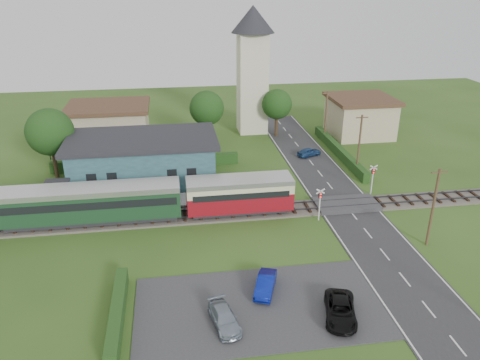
{
  "coord_description": "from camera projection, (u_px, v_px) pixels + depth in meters",
  "views": [
    {
      "loc": [
        -6.69,
        -37.66,
        20.98
      ],
      "look_at": [
        -0.4,
        4.0,
        2.67
      ],
      "focal_mm": 35.0,
      "sensor_mm": 36.0,
      "label": 1
    }
  ],
  "objects": [
    {
      "name": "car_park_blue",
      "position": [
        265.0,
        284.0,
        33.7
      ],
      "size": [
        2.35,
        3.69,
        1.15
      ],
      "primitive_type": "imported",
      "rotation": [
        0.0,
        0.0,
        -0.36
      ],
      "color": "navy",
      "rests_on": "car_park"
    },
    {
      "name": "hedge_roadside",
      "position": [
        339.0,
        151.0,
        59.65
      ],
      "size": [
        0.8,
        18.0,
        1.2
      ],
      "primitive_type": "cube",
      "color": "#193814",
      "rests_on": "ground"
    },
    {
      "name": "equipment_hut",
      "position": [
        58.0,
        195.0,
        44.99
      ],
      "size": [
        2.3,
        2.3,
        2.55
      ],
      "color": "beige",
      "rests_on": "platform"
    },
    {
      "name": "hedge_station",
      "position": [
        146.0,
        162.0,
        55.86
      ],
      "size": [
        22.0,
        0.8,
        1.3
      ],
      "primitive_type": "cube",
      "color": "#193814",
      "rests_on": "ground"
    },
    {
      "name": "streetlamp_east",
      "position": [
        327.0,
        110.0,
        68.9
      ],
      "size": [
        0.3,
        0.3,
        5.15
      ],
      "color": "#3F3F47",
      "rests_on": "ground"
    },
    {
      "name": "pedestrian_near",
      "position": [
        212.0,
        189.0,
        47.13
      ],
      "size": [
        0.73,
        0.56,
        1.79
      ],
      "primitive_type": "imported",
      "rotation": [
        0.0,
        0.0,
        2.92
      ],
      "color": "gray",
      "rests_on": "platform"
    },
    {
      "name": "streetlamp_west",
      "position": [
        47.0,
        136.0,
        57.35
      ],
      "size": [
        0.3,
        0.3,
        5.15
      ],
      "color": "#3F3F47",
      "rests_on": "ground"
    },
    {
      "name": "train",
      "position": [
        55.0,
        205.0,
        41.98
      ],
      "size": [
        43.2,
        2.9,
        3.4
      ],
      "color": "#232328",
      "rests_on": "ground"
    },
    {
      "name": "station_building",
      "position": [
        144.0,
        160.0,
        50.96
      ],
      "size": [
        16.0,
        9.0,
        5.3
      ],
      "color": "#2B4B57",
      "rests_on": "ground"
    },
    {
      "name": "tree_c",
      "position": [
        277.0,
        104.0,
        65.35
      ],
      "size": [
        4.2,
        4.2,
        6.78
      ],
      "color": "#332316",
      "rests_on": "ground"
    },
    {
      "name": "pedestrian_far",
      "position": [
        93.0,
        198.0,
        45.58
      ],
      "size": [
        0.75,
        0.86,
        1.51
      ],
      "primitive_type": "imported",
      "rotation": [
        0.0,
        0.0,
        1.85
      ],
      "color": "gray",
      "rests_on": "platform"
    },
    {
      "name": "utility_pole_c",
      "position": [
        359.0,
        144.0,
        53.0
      ],
      "size": [
        1.4,
        0.22,
        7.0
      ],
      "color": "#473321",
      "rests_on": "ground"
    },
    {
      "name": "car_on_road",
      "position": [
        309.0,
        152.0,
        59.39
      ],
      "size": [
        3.43,
        2.43,
        1.09
      ],
      "primitive_type": "imported",
      "rotation": [
        0.0,
        0.0,
        1.97
      ],
      "color": "navy",
      "rests_on": "road"
    },
    {
      "name": "railway_track",
      "position": [
        247.0,
        212.0,
        45.2
      ],
      "size": [
        76.0,
        3.2,
        0.49
      ],
      "color": "#4C443D",
      "rests_on": "ground"
    },
    {
      "name": "house_west",
      "position": [
        110.0,
        124.0,
        62.94
      ],
      "size": [
        10.8,
        8.8,
        5.5
      ],
      "color": "tan",
      "rests_on": "ground"
    },
    {
      "name": "car_park_dark",
      "position": [
        340.0,
        310.0,
        31.05
      ],
      "size": [
        3.04,
        4.62,
        1.18
      ],
      "primitive_type": "imported",
      "rotation": [
        0.0,
        0.0,
        -0.27
      ],
      "color": "black",
      "rests_on": "car_park"
    },
    {
      "name": "car_park_silver",
      "position": [
        224.0,
        318.0,
        30.41
      ],
      "size": [
        2.18,
        3.89,
        1.07
      ],
      "primitive_type": "imported",
      "rotation": [
        0.0,
        0.0,
        0.19
      ],
      "color": "#84919F",
      "rests_on": "car_park"
    },
    {
      "name": "utility_pole_b",
      "position": [
        433.0,
        207.0,
        38.49
      ],
      "size": [
        1.4,
        0.22,
        7.0
      ],
      "color": "#473321",
      "rests_on": "ground"
    },
    {
      "name": "church_tower",
      "position": [
        253.0,
        61.0,
        65.44
      ],
      "size": [
        6.0,
        6.0,
        17.6
      ],
      "color": "beige",
      "rests_on": "ground"
    },
    {
      "name": "car_park",
      "position": [
        259.0,
        307.0,
        32.33
      ],
      "size": [
        17.0,
        9.0,
        0.08
      ],
      "primitive_type": "cube",
      "color": "#333335",
      "rests_on": "ground"
    },
    {
      "name": "platform",
      "position": [
        143.0,
        203.0,
        46.69
      ],
      "size": [
        30.0,
        3.0,
        0.45
      ],
      "primitive_type": "cube",
      "color": "gray",
      "rests_on": "ground"
    },
    {
      "name": "ground",
      "position": [
        251.0,
        223.0,
        43.43
      ],
      "size": [
        120.0,
        120.0,
        0.0
      ],
      "primitive_type": "plane",
      "color": "#2D4C19"
    },
    {
      "name": "tree_a",
      "position": [
        50.0,
        132.0,
        51.25
      ],
      "size": [
        5.2,
        5.2,
        8.0
      ],
      "color": "#332316",
      "rests_on": "ground"
    },
    {
      "name": "hedge_carpark",
      "position": [
        117.0,
        314.0,
        30.8
      ],
      "size": [
        0.8,
        9.0,
        1.2
      ],
      "primitive_type": "cube",
      "color": "#193814",
      "rests_on": "ground"
    },
    {
      "name": "crossing_signal_far",
      "position": [
        373.0,
        175.0,
        48.43
      ],
      "size": [
        0.84,
        0.28,
        3.28
      ],
      "color": "silver",
      "rests_on": "ground"
    },
    {
      "name": "house_east",
      "position": [
        360.0,
        116.0,
        66.82
      ],
      "size": [
        8.8,
        8.8,
        5.5
      ],
      "color": "tan",
      "rests_on": "ground"
    },
    {
      "name": "crossing_deck",
      "position": [
        346.0,
        204.0,
        46.53
      ],
      "size": [
        6.2,
        3.4,
        0.45
      ],
      "primitive_type": "cube",
      "color": "#333335",
      "rests_on": "ground"
    },
    {
      "name": "utility_pole_d",
      "position": [
        326.0,
        115.0,
        63.88
      ],
      "size": [
        1.4,
        0.22,
        7.0
      ],
      "color": "#473321",
      "rests_on": "ground"
    },
    {
      "name": "tree_b",
      "position": [
        207.0,
        108.0,
        62.02
      ],
      "size": [
        4.6,
        4.6,
        7.34
      ],
      "color": "#332316",
      "rests_on": "ground"
    },
    {
      "name": "road",
      "position": [
        353.0,
        215.0,
        44.79
      ],
      "size": [
        6.0,
        70.0,
        0.05
      ],
      "primitive_type": "cube",
      "color": "#28282B",
      "rests_on": "ground"
    },
    {
      "name": "crossing_signal_near",
      "position": [
        320.0,
        200.0,
        43.09
      ],
      "size": [
        0.84,
        0.28,
        3.28
      ],
      "color": "silver",
      "rests_on": "ground"
    }
  ]
}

